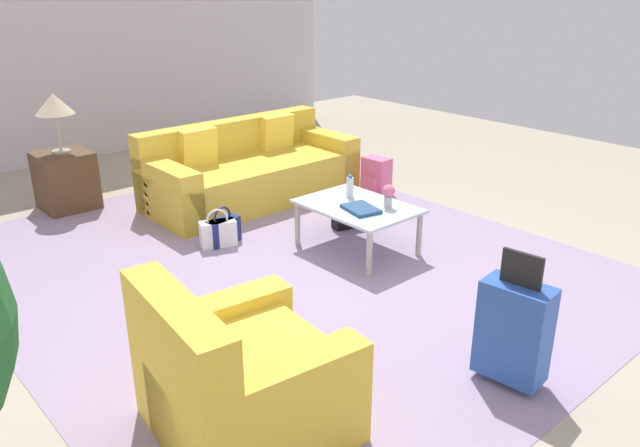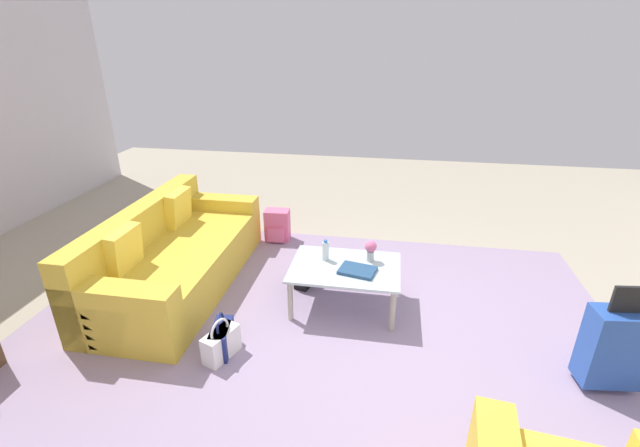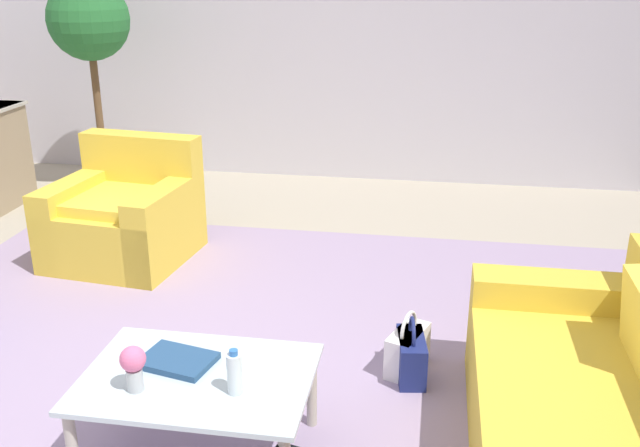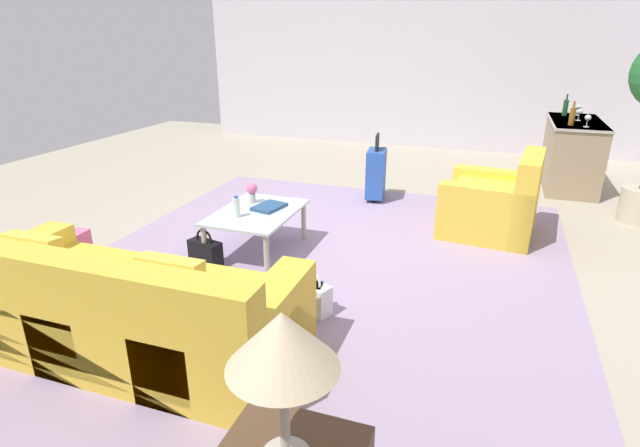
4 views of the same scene
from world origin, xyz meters
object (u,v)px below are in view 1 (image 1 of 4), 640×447
object	(u,v)px
water_bottle	(350,187)
handbag_black	(349,215)
armchair	(236,385)
side_table	(66,180)
coffee_table	(357,210)
suitcase_blue	(514,330)
coffee_table_book	(361,209)
handbag_navy	(223,230)
backpack_pink	(376,176)
couch	(248,173)
table_lamp	(54,105)
flower_vase	(388,194)
handbag_white	(218,233)

from	to	relation	value
water_bottle	handbag_black	distance (m)	0.50
armchair	side_table	world-z (taller)	armchair
armchair	coffee_table	xyz separation A→B (m)	(1.29, -2.17, 0.07)
handbag_black	suitcase_blue	bearing A→B (deg)	157.20
coffee_table_book	handbag_navy	world-z (taller)	coffee_table_book
handbag_black	backpack_pink	size ratio (longest dim) A/B	0.89
water_bottle	suitcase_blue	bearing A→B (deg)	160.02
couch	coffee_table	bearing A→B (deg)	176.81
coffee_table	coffee_table_book	distance (m)	0.16
coffee_table_book	suitcase_blue	distance (m)	1.98
handbag_navy	backpack_pink	distance (m)	2.11
suitcase_blue	armchair	bearing A→B (deg)	64.30
side_table	backpack_pink	world-z (taller)	side_table
couch	table_lamp	xyz separation A→B (m)	(1.00, 1.60, 0.79)
flower_vase	handbag_black	size ratio (longest dim) A/B	0.57
coffee_table	couch	bearing A→B (deg)	-3.19
side_table	backpack_pink	distance (m)	3.32
armchair	handbag_black	xyz separation A→B (m)	(1.72, -2.49, -0.17)
handbag_white	handbag_black	size ratio (longest dim) A/B	1.00
suitcase_blue	flower_vase	bearing A→B (deg)	-25.53
suitcase_blue	handbag_navy	world-z (taller)	suitcase_blue
water_bottle	flower_vase	xyz separation A→B (m)	(-0.42, -0.05, 0.03)
coffee_table_book	flower_vase	bearing A→B (deg)	-100.95
flower_vase	side_table	size ratio (longest dim) A/B	0.34
table_lamp	handbag_black	size ratio (longest dim) A/B	1.69
table_lamp	backpack_pink	size ratio (longest dim) A/B	1.51
flower_vase	backpack_pink	xyz separation A→B (m)	(1.22, -1.14, -0.35)
handbag_black	couch	bearing A→B (deg)	9.24
side_table	handbag_black	size ratio (longest dim) A/B	1.67
coffee_table	side_table	size ratio (longest dim) A/B	1.68
couch	table_lamp	size ratio (longest dim) A/B	3.78
flower_vase	handbag_white	distance (m)	1.57
water_bottle	backpack_pink	distance (m)	1.47
suitcase_blue	handbag_white	size ratio (longest dim) A/B	2.37
suitcase_blue	backpack_pink	distance (m)	3.60
coffee_table	backpack_pink	distance (m)	1.64
armchair	coffee_table_book	xyz separation A→B (m)	(1.17, -2.09, 0.14)
coffee_table	water_bottle	world-z (taller)	water_bottle
side_table	suitcase_blue	size ratio (longest dim) A/B	0.70
couch	coffee_table	size ratio (longest dim) A/B	2.27
armchair	side_table	distance (m)	4.15
coffee_table_book	table_lamp	bearing A→B (deg)	38.48
couch	water_bottle	distance (m)	1.61
armchair	handbag_white	xyz separation A→B (m)	(2.18, -1.29, -0.17)
handbag_white	backpack_pink	world-z (taller)	backpack_pink
couch	side_table	size ratio (longest dim) A/B	3.81
table_lamp	armchair	bearing A→B (deg)	170.68
handbag_white	armchair	bearing A→B (deg)	149.33
coffee_table	suitcase_blue	bearing A→B (deg)	160.71
water_bottle	coffee_table_book	xyz separation A→B (m)	(-0.32, 0.18, -0.08)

